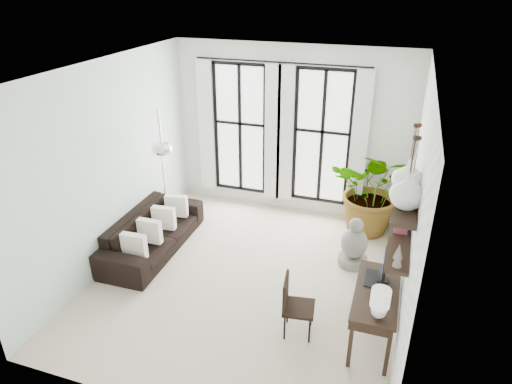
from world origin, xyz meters
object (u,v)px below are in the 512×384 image
at_px(sofa, 153,232).
at_px(desk_chair, 293,302).
at_px(desk, 376,296).
at_px(buddha, 354,245).
at_px(plant, 375,191).
at_px(arc_lamp, 161,143).

relative_size(sofa, desk_chair, 2.68).
height_order(desk, desk_chair, desk).
xyz_separation_m(sofa, buddha, (3.29, 0.61, 0.03)).
bearing_deg(desk, plant, 95.83).
distance_m(sofa, buddha, 3.35).
relative_size(sofa, plant, 1.38).
relative_size(arc_lamp, buddha, 2.83).
distance_m(sofa, desk_chair, 3.00).
bearing_deg(desk_chair, arc_lamp, 141.38).
bearing_deg(buddha, plant, 82.10).
xyz_separation_m(arc_lamp, buddha, (3.19, 0.25, -1.46)).
relative_size(plant, desk_chair, 1.94).
bearing_deg(desk, arc_lamp, 158.95).
relative_size(desk, buddha, 1.50).
bearing_deg(desk, sofa, 164.55).
relative_size(plant, arc_lamp, 0.68).
height_order(desk_chair, buddha, buddha).
distance_m(desk, arc_lamp, 4.06).
distance_m(plant, arc_lamp, 3.78).
xyz_separation_m(plant, desk_chair, (-0.71, -2.99, -0.34)).
bearing_deg(sofa, desk, -106.28).
xyz_separation_m(plant, buddha, (-0.16, -1.18, -0.46)).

